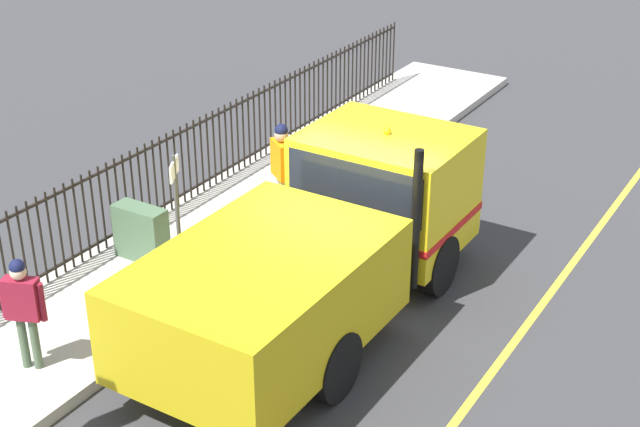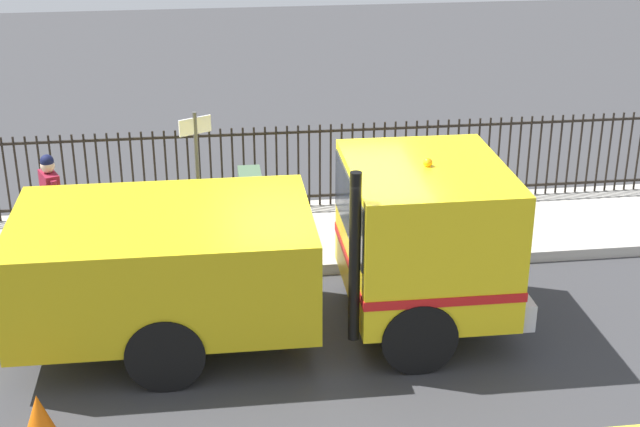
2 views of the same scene
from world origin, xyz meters
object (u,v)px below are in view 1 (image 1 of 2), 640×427
at_px(worker_standing, 282,163).
at_px(street_sign, 178,216).
at_px(work_truck, 332,235).
at_px(pedestrian_distant, 23,303).
at_px(utility_cabinet, 141,233).

relative_size(worker_standing, street_sign, 0.75).
height_order(work_truck, pedestrian_distant, work_truck).
relative_size(work_truck, street_sign, 2.67).
distance_m(pedestrian_distant, utility_cabinet, 3.18).
bearing_deg(worker_standing, street_sign, -48.66).
relative_size(utility_cabinet, street_sign, 0.37).
distance_m(work_truck, pedestrian_distant, 4.35).
relative_size(pedestrian_distant, utility_cabinet, 1.80).
bearing_deg(utility_cabinet, pedestrian_distant, 103.36).
relative_size(worker_standing, pedestrian_distant, 1.12).
xyz_separation_m(worker_standing, utility_cabinet, (1.23, 2.25, -0.66)).
distance_m(utility_cabinet, street_sign, 2.02).
bearing_deg(street_sign, utility_cabinet, -28.80).
bearing_deg(pedestrian_distant, worker_standing, -118.13).
height_order(worker_standing, utility_cabinet, worker_standing).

